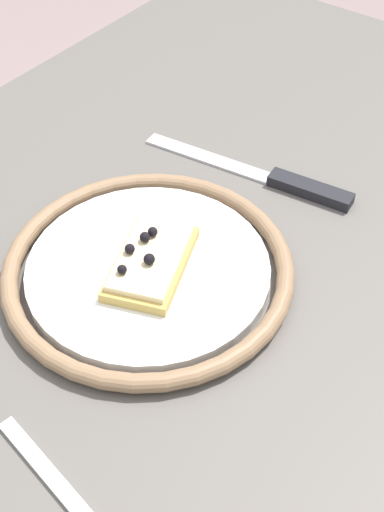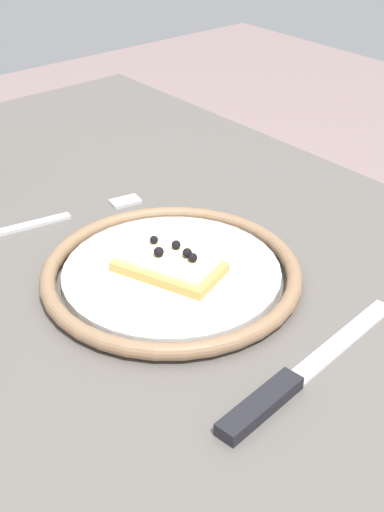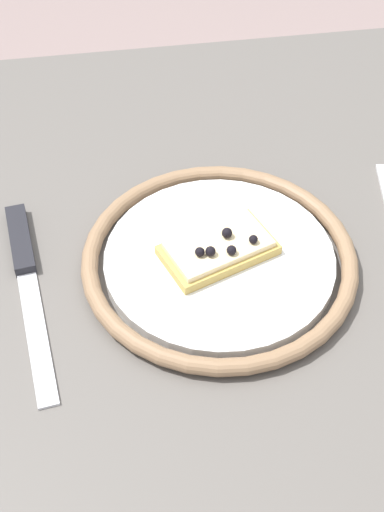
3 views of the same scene
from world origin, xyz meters
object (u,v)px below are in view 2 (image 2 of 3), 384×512
object	(u,v)px
dining_table	(149,356)
knife	(285,386)
fork	(64,217)
plate	(172,273)
pizza_slice_near	(169,264)

from	to	relation	value
dining_table	knife	bearing A→B (deg)	-0.41
dining_table	fork	distance (m)	0.20
dining_table	plate	world-z (taller)	plate
pizza_slice_near	dining_table	bearing A→B (deg)	-110.86
plate	pizza_slice_near	bearing A→B (deg)	-78.76
fork	dining_table	bearing A→B (deg)	-3.37
knife	fork	distance (m)	0.37
plate	fork	xyz separation A→B (m)	(-0.19, -0.02, -0.01)
knife	plate	bearing A→B (deg)	171.44
fork	plate	bearing A→B (deg)	4.97
dining_table	knife	size ratio (longest dim) A/B	4.95
dining_table	knife	xyz separation A→B (m)	(0.19, -0.00, 0.10)
plate	fork	distance (m)	0.19
pizza_slice_near	knife	size ratio (longest dim) A/B	0.50
pizza_slice_near	knife	xyz separation A→B (m)	(0.19, -0.02, -0.02)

